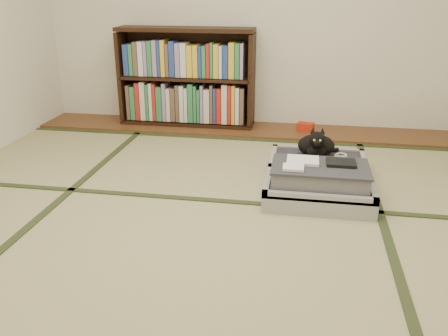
# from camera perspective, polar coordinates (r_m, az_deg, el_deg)

# --- Properties ---
(floor) EXTENTS (4.50, 4.50, 0.00)m
(floor) POSITION_cam_1_polar(r_m,az_deg,el_deg) (2.68, -2.35, -7.60)
(floor) COLOR tan
(floor) RESTS_ON ground
(wood_strip) EXTENTS (4.00, 0.50, 0.02)m
(wood_strip) POSITION_cam_1_polar(r_m,az_deg,el_deg) (4.51, 2.95, 4.68)
(wood_strip) COLOR brown
(wood_strip) RESTS_ON ground
(red_item) EXTENTS (0.17, 0.12, 0.07)m
(red_item) POSITION_cam_1_polar(r_m,az_deg,el_deg) (4.50, 9.78, 4.94)
(red_item) COLOR red
(red_item) RESTS_ON wood_strip
(tatami_borders) EXTENTS (4.00, 4.50, 0.01)m
(tatami_borders) POSITION_cam_1_polar(r_m,az_deg,el_deg) (3.11, -0.46, -3.22)
(tatami_borders) COLOR #2D381E
(tatami_borders) RESTS_ON ground
(bookcase) EXTENTS (1.28, 0.29, 0.92)m
(bookcase) POSITION_cam_1_polar(r_m,az_deg,el_deg) (4.58, -4.54, 10.58)
(bookcase) COLOR black
(bookcase) RESTS_ON wood_strip
(suitcase) EXTENTS (0.68, 0.91, 0.27)m
(suitcase) POSITION_cam_1_polar(r_m,az_deg,el_deg) (3.21, 11.26, -1.11)
(suitcase) COLOR #9D9DA1
(suitcase) RESTS_ON floor
(cat) EXTENTS (0.30, 0.30, 0.24)m
(cat) POSITION_cam_1_polar(r_m,az_deg,el_deg) (3.45, 11.06, 2.70)
(cat) COLOR black
(cat) RESTS_ON suitcase
(cable_coil) EXTENTS (0.09, 0.09, 0.02)m
(cable_coil) POSITION_cam_1_polar(r_m,az_deg,el_deg) (3.52, 13.88, 1.46)
(cable_coil) COLOR white
(cable_coil) RESTS_ON suitcase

